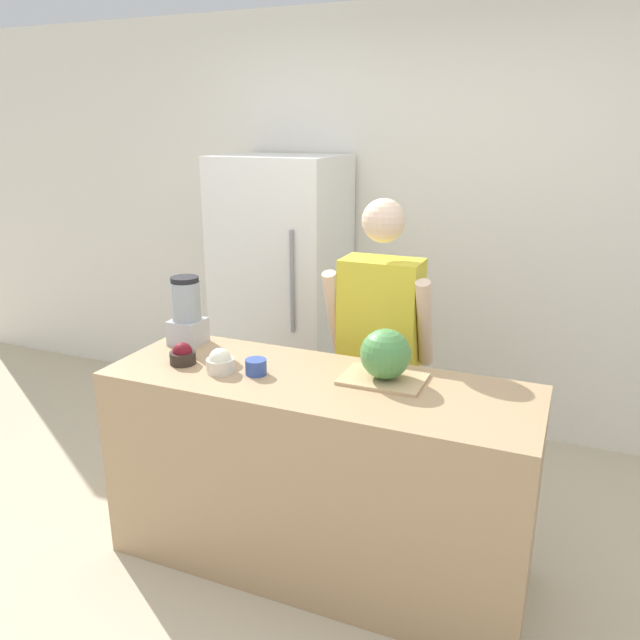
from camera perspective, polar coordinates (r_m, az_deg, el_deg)
The scene contains 11 objects.
ground_plane at distance 2.84m, azimuth -2.94°, elevation -24.61°, with size 14.00×14.00×0.00m, color beige.
wall_back at distance 4.00m, azimuth 9.08°, elevation 8.55°, with size 8.00×0.06×2.60m.
counter_island at distance 2.80m, azimuth -0.25°, elevation -13.89°, with size 1.81×0.62×0.89m.
refrigerator at distance 4.02m, azimuth -3.42°, elevation 2.42°, with size 0.74×0.65×1.73m.
person at distance 3.10m, azimuth 5.46°, elevation -3.28°, with size 0.52×0.26×1.58m.
cutting_board at distance 2.60m, azimuth 5.78°, elevation -5.38°, with size 0.34×0.24×0.01m.
watermelon at distance 2.56m, azimuth 6.00°, elevation -3.10°, with size 0.21×0.21×0.21m.
bowl_cherries at distance 2.82m, azimuth -12.44°, elevation -3.15°, with size 0.12×0.12×0.10m.
bowl_cream at distance 2.69m, azimuth -9.11°, elevation -3.83°, with size 0.12×0.12×0.11m.
bowl_small_blue at distance 2.65m, azimuth -5.87°, elevation -4.28°, with size 0.09×0.09×0.07m.
blender at distance 3.04m, azimuth -12.10°, elevation 0.71°, with size 0.15×0.15×0.33m.
Camera 1 is at (0.94, -1.89, 1.90)m, focal length 35.00 mm.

